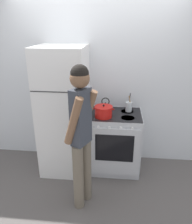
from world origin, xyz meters
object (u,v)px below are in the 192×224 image
object	(u,v)px
tea_kettle	(106,107)
person	(81,132)
dutch_oven_pot	(104,112)
utensil_jar	(129,106)
refrigerator	(64,112)
stove_range	(115,142)

from	to	relation	value
tea_kettle	person	bearing A→B (deg)	-103.63
dutch_oven_pot	utensil_jar	world-z (taller)	utensil_jar
dutch_oven_pot	utensil_jar	bearing A→B (deg)	34.44
refrigerator	utensil_jar	distance (m)	0.96
stove_range	tea_kettle	xyz separation A→B (m)	(-0.16, 0.15, 0.51)
utensil_jar	stove_range	bearing A→B (deg)	-141.13
refrigerator	tea_kettle	xyz separation A→B (m)	(0.60, 0.17, 0.04)
dutch_oven_pot	stove_range	bearing A→B (deg)	28.88
refrigerator	person	xyz separation A→B (m)	(0.38, -0.73, 0.07)
tea_kettle	dutch_oven_pot	bearing A→B (deg)	-93.23
stove_range	utensil_jar	distance (m)	0.58
utensil_jar	person	distance (m)	1.07
tea_kettle	stove_range	bearing A→B (deg)	-43.21
refrigerator	stove_range	world-z (taller)	refrigerator
dutch_oven_pot	tea_kettle	xyz separation A→B (m)	(0.01, 0.24, -0.02)
refrigerator	tea_kettle	bearing A→B (deg)	15.81
stove_range	tea_kettle	distance (m)	0.55
dutch_oven_pot	person	size ratio (longest dim) A/B	0.17
stove_range	refrigerator	bearing A→B (deg)	-178.32
utensil_jar	person	bearing A→B (deg)	-121.90
refrigerator	dutch_oven_pot	xyz separation A→B (m)	(0.58, -0.07, 0.06)
tea_kettle	person	distance (m)	0.93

